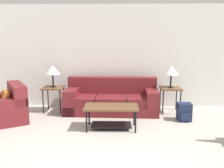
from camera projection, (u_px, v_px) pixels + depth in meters
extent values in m
cube|color=white|center=(115.00, 57.00, 6.40)|extent=(8.66, 0.06, 2.60)
cube|color=maroon|center=(111.00, 108.00, 6.00)|extent=(2.21, 0.94, 0.22)
cube|color=maroon|center=(81.00, 99.00, 5.98)|extent=(0.73, 0.80, 0.20)
cube|color=maroon|center=(111.00, 100.00, 5.94)|extent=(0.73, 0.80, 0.20)
cube|color=maroon|center=(142.00, 100.00, 5.90)|extent=(0.73, 0.80, 0.20)
cube|color=maroon|center=(112.00, 85.00, 6.21)|extent=(2.19, 0.32, 0.40)
cube|color=maroon|center=(72.00, 100.00, 6.02)|extent=(0.31, 0.88, 0.58)
cube|color=maroon|center=(151.00, 101.00, 5.92)|extent=(0.31, 0.88, 0.58)
cube|color=maroon|center=(17.00, 93.00, 5.41)|extent=(0.75, 0.99, 0.40)
cube|color=maroon|center=(1.00, 114.00, 4.97)|extent=(1.01, 0.76, 0.56)
cube|color=orange|center=(5.00, 99.00, 5.31)|extent=(0.34, 0.39, 0.36)
cube|color=brown|center=(111.00, 107.00, 4.87)|extent=(1.05, 0.54, 0.04)
cylinder|color=black|center=(87.00, 122.00, 4.71)|extent=(0.03, 0.03, 0.43)
cylinder|color=black|center=(136.00, 122.00, 4.69)|extent=(0.03, 0.03, 0.43)
cylinder|color=black|center=(89.00, 115.00, 5.13)|extent=(0.03, 0.03, 0.43)
cylinder|color=black|center=(134.00, 115.00, 5.10)|extent=(0.03, 0.03, 0.43)
cube|color=black|center=(111.00, 125.00, 4.93)|extent=(0.79, 0.38, 0.02)
cube|color=brown|center=(53.00, 88.00, 6.00)|extent=(0.48, 0.50, 0.03)
cylinder|color=black|center=(43.00, 102.00, 5.86)|extent=(0.03, 0.03, 0.58)
cylinder|color=black|center=(60.00, 102.00, 5.85)|extent=(0.03, 0.03, 0.58)
cylinder|color=black|center=(48.00, 98.00, 6.27)|extent=(0.03, 0.03, 0.58)
cylinder|color=black|center=(64.00, 98.00, 6.26)|extent=(0.03, 0.03, 0.58)
cube|color=brown|center=(170.00, 88.00, 5.93)|extent=(0.48, 0.50, 0.03)
cylinder|color=black|center=(163.00, 103.00, 5.79)|extent=(0.03, 0.03, 0.58)
cylinder|color=black|center=(180.00, 103.00, 5.78)|extent=(0.03, 0.03, 0.58)
cylinder|color=black|center=(160.00, 98.00, 6.20)|extent=(0.03, 0.03, 0.58)
cylinder|color=black|center=(176.00, 99.00, 6.19)|extent=(0.03, 0.03, 0.58)
cylinder|color=black|center=(53.00, 87.00, 6.00)|extent=(0.14, 0.14, 0.02)
cylinder|color=black|center=(53.00, 80.00, 5.97)|extent=(0.04, 0.04, 0.30)
cone|color=white|center=(53.00, 70.00, 5.92)|extent=(0.36, 0.36, 0.22)
cylinder|color=black|center=(170.00, 87.00, 5.93)|extent=(0.14, 0.14, 0.02)
cylinder|color=black|center=(171.00, 81.00, 5.90)|extent=(0.04, 0.04, 0.30)
cone|color=white|center=(171.00, 70.00, 5.86)|extent=(0.36, 0.36, 0.22)
cube|color=#1E2847|center=(184.00, 112.00, 5.40)|extent=(0.29, 0.24, 0.39)
cube|color=#1E2847|center=(186.00, 117.00, 5.28)|extent=(0.22, 0.05, 0.16)
cylinder|color=#1E2847|center=(179.00, 109.00, 5.54)|extent=(0.02, 0.02, 0.29)
cylinder|color=#1E2847|center=(186.00, 109.00, 5.53)|extent=(0.02, 0.02, 0.29)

